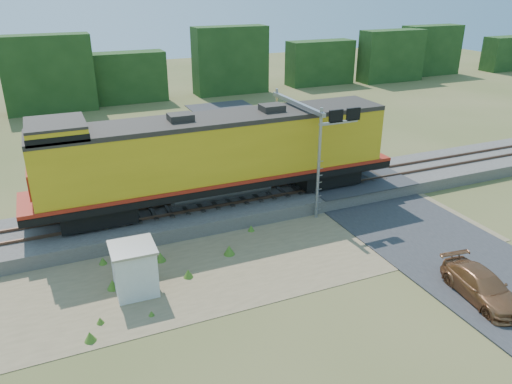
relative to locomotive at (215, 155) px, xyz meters
name	(u,v)px	position (x,y,z in m)	size (l,w,h in m)	color
ground	(300,252)	(2.50, -6.00, -3.74)	(140.00, 140.00, 0.00)	#475123
ballast	(255,201)	(2.50, 0.00, -3.34)	(70.00, 5.00, 0.80)	slate
rails	(255,194)	(2.50, 0.00, -2.86)	(70.00, 1.54, 0.16)	brown
dirt_shoulder	(261,255)	(0.50, -5.50, -3.72)	(26.00, 8.00, 0.03)	#8C7754
road	(401,220)	(9.50, -5.26, -3.65)	(7.00, 66.00, 0.86)	#38383A
tree_line_north	(143,75)	(2.50, 32.00, -0.67)	(130.00, 3.00, 6.50)	#193714
weed_clumps	(237,265)	(-1.00, -5.90, -3.74)	(15.00, 6.20, 0.56)	#457020
locomotive	(215,155)	(0.00, 0.00, 0.00)	(21.83, 3.33, 5.63)	black
shed	(134,269)	(-6.00, -6.22, -2.56)	(2.00, 2.00, 2.32)	silver
signal_gantry	(307,126)	(5.58, -0.65, 1.26)	(2.62, 6.20, 6.62)	gray
car	(482,286)	(7.83, -12.81, -3.11)	(1.75, 4.31, 1.25)	#955C37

